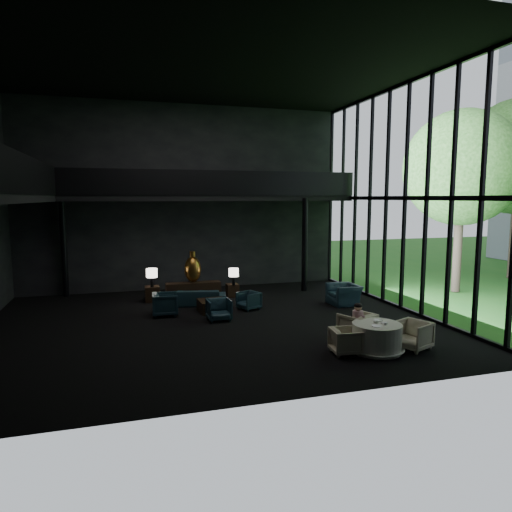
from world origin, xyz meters
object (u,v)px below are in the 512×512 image
object	(u,v)px
dining_table	(377,339)
dining_chair_north	(357,323)
table_lamp_right	(234,273)
window_armchair	(344,290)
console	(194,291)
child	(358,315)
lounge_armchair_west	(165,302)
table_lamp_left	(152,274)
coffee_table	(212,306)
dining_chair_west	(346,341)
sofa	(198,295)
side_table_right	(232,290)
lounge_armchair_east	(249,301)
dining_chair_east	(413,333)
side_table_left	(152,294)
lounge_armchair_south	(219,309)
bronze_urn	(193,269)

from	to	relation	value
dining_table	dining_chair_north	world-z (taller)	dining_chair_north
table_lamp_right	window_armchair	world-z (taller)	table_lamp_right
console	table_lamp_right	distance (m)	1.74
child	lounge_armchair_west	bearing A→B (deg)	-42.04
table_lamp_left	coffee_table	distance (m)	3.02
dining_chair_west	sofa	bearing A→B (deg)	29.65
lounge_armchair_west	dining_table	size ratio (longest dim) A/B	0.65
side_table_right	lounge_armchair_east	size ratio (longest dim) A/B	0.81
window_armchair	coffee_table	bearing A→B (deg)	-93.45
window_armchair	dining_chair_west	bearing A→B (deg)	-26.88
table_lamp_left	dining_table	distance (m)	9.21
dining_chair_east	lounge_armchair_east	bearing A→B (deg)	-173.66
sofa	dining_chair_north	size ratio (longest dim) A/B	2.07
side_table_left	dining_chair_north	distance (m)	8.45
side_table_right	dining_chair_east	xyz separation A→B (m)	(3.10, -7.70, 0.19)
side_table_right	dining_chair_east	distance (m)	8.30
console	table_lamp_left	bearing A→B (deg)	-179.02
table_lamp_left	child	size ratio (longest dim) A/B	1.09
table_lamp_right	child	distance (m)	6.77
side_table_left	dining_chair_north	bearing A→B (deg)	-51.54
sofa	lounge_armchair_south	xyz separation A→B (m)	(0.30, -2.34, -0.00)
side_table_right	lounge_armchair_east	distance (m)	2.27
dining_table	side_table_right	bearing A→B (deg)	105.26
console	dining_table	xyz separation A→B (m)	(3.67, -7.53, -0.01)
dining_chair_east	child	xyz separation A→B (m)	(-1.09, 0.99, 0.33)
lounge_armchair_south	window_armchair	distance (m)	5.09
table_lamp_left	dining_table	world-z (taller)	table_lamp_left
lounge_armchair_south	dining_chair_west	xyz separation A→B (m)	(2.48, -4.12, -0.04)
side_table_left	lounge_armchair_east	distance (m)	3.99
console	window_armchair	bearing A→B (deg)	-24.60
window_armchair	lounge_armchair_south	bearing A→B (deg)	-80.00
dining_chair_west	lounge_armchair_west	bearing A→B (deg)	44.51
side_table_right	child	world-z (taller)	child
sofa	lounge_armchair_west	bearing A→B (deg)	54.58
sofa	window_armchair	xyz separation A→B (m)	(5.30, -1.45, 0.16)
table_lamp_right	side_table_right	bearing A→B (deg)	90.00
dining_chair_north	window_armchair	bearing A→B (deg)	-135.60
window_armchair	dining_table	distance (m)	5.36
sofa	window_armchair	distance (m)	5.50
coffee_table	dining_chair_east	distance (m)	6.99
dining_chair_east	window_armchair	bearing A→B (deg)	150.14
lounge_armchair_south	console	bearing A→B (deg)	94.69
lounge_armchair_west	coffee_table	bearing A→B (deg)	-84.74
window_armchair	dining_chair_east	bearing A→B (deg)	-7.23
side_table_left	window_armchair	world-z (taller)	window_armchair
dining_chair_west	bronze_urn	bearing A→B (deg)	26.79
sofa	dining_chair_north	bearing A→B (deg)	135.56
child	table_lamp_right	bearing A→B (deg)	-72.76
table_lamp_left	side_table_right	bearing A→B (deg)	1.83
side_table_right	table_lamp_right	xyz separation A→B (m)	(0.00, -0.25, 0.75)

